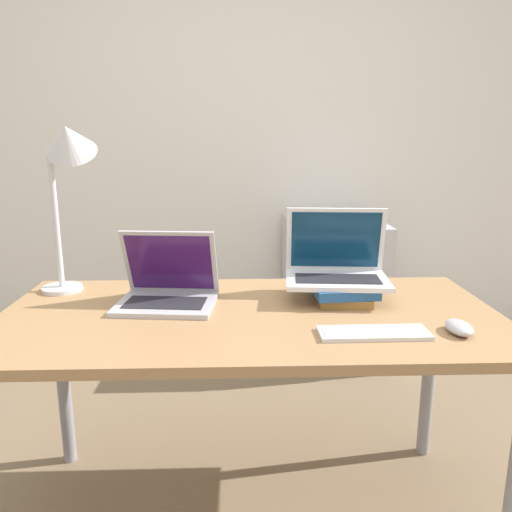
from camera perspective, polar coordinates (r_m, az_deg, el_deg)
name	(u,v)px	position (r m, az deg, el deg)	size (l,w,h in m)	color
wall_back	(243,122)	(3.12, -1.46, 15.02)	(8.00, 0.05, 2.70)	silver
desk	(250,335)	(1.58, -0.71, -9.03)	(1.55, 0.76, 0.73)	#9E754C
laptop_left	(168,290)	(1.65, -10.07, -3.81)	(0.33, 0.27, 0.24)	#B2B2B7
book_stack	(341,290)	(1.70, 9.72, -3.83)	(0.22, 0.27, 0.06)	olive
laptop_on_books	(336,266)	(1.70, 9.18, -1.16)	(0.36, 0.26, 0.24)	silver
wireless_keyboard	(374,333)	(1.42, 13.31, -8.54)	(0.30, 0.10, 0.01)	silver
mouse	(459,327)	(1.50, 22.20, -7.57)	(0.07, 0.11, 0.03)	#B2B2B7
desk_lamp	(67,160)	(1.78, -20.75, 10.18)	(0.23, 0.20, 0.61)	silver
mini_fridge	(332,289)	(2.94, 8.68, -3.74)	(0.53, 0.61, 0.80)	silver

